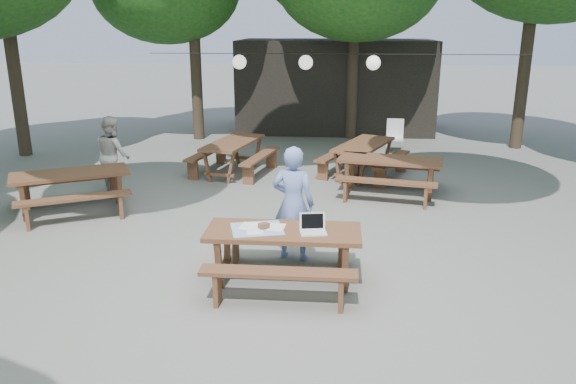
% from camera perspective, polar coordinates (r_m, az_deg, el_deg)
% --- Properties ---
extents(ground, '(80.00, 80.00, 0.00)m').
position_cam_1_polar(ground, '(8.36, 0.73, -6.48)').
color(ground, '#61605C').
rests_on(ground, ground).
extents(pavilion, '(6.00, 3.00, 2.80)m').
position_cam_1_polar(pavilion, '(18.26, 4.82, 10.78)').
color(pavilion, black).
rests_on(pavilion, ground).
extents(main_picnic_table, '(2.00, 1.58, 0.75)m').
position_cam_1_polar(main_picnic_table, '(7.38, -0.47, -6.51)').
color(main_picnic_table, '#57321E').
rests_on(main_picnic_table, ground).
extents(picnic_table_nw, '(2.42, 2.29, 0.75)m').
position_cam_1_polar(picnic_table_nw, '(10.84, -21.09, 0.03)').
color(picnic_table_nw, '#57321E').
rests_on(picnic_table_nw, ground).
extents(picnic_table_ne, '(2.17, 1.92, 0.75)m').
position_cam_1_polar(picnic_table_ne, '(11.31, 10.27, 1.59)').
color(picnic_table_ne, '#57321E').
rests_on(picnic_table_ne, ground).
extents(picnic_table_far_w, '(1.96, 2.20, 0.75)m').
position_cam_1_polar(picnic_table_far_w, '(12.81, -5.56, 3.57)').
color(picnic_table_far_w, '#57321E').
rests_on(picnic_table_far_w, ground).
extents(picnic_table_far_e, '(2.19, 2.36, 0.75)m').
position_cam_1_polar(picnic_table_far_e, '(12.66, 7.66, 3.34)').
color(picnic_table_far_e, '#57321E').
rests_on(picnic_table_far_e, ground).
extents(woman, '(0.68, 0.51, 1.67)m').
position_cam_1_polar(woman, '(8.00, 0.54, -1.18)').
color(woman, '#748ED5').
rests_on(woman, ground).
extents(second_person, '(0.94, 0.96, 1.56)m').
position_cam_1_polar(second_person, '(11.76, -17.34, 3.64)').
color(second_person, silver).
rests_on(second_person, ground).
extents(plastic_chair, '(0.48, 0.48, 0.90)m').
position_cam_1_polar(plastic_chair, '(15.01, 10.75, 4.81)').
color(plastic_chair, white).
rests_on(plastic_chair, ground).
extents(laptop, '(0.37, 0.31, 0.24)m').
position_cam_1_polar(laptop, '(7.16, 2.55, -3.61)').
color(laptop, white).
rests_on(laptop, main_picnic_table).
extents(tabletop_clutter, '(0.77, 0.70, 0.08)m').
position_cam_1_polar(tabletop_clutter, '(7.28, -3.02, -3.69)').
color(tabletop_clutter, '#397EC2').
rests_on(tabletop_clutter, main_picnic_table).
extents(paper_lanterns, '(9.00, 0.34, 0.38)m').
position_cam_1_polar(paper_lanterns, '(13.71, 1.87, 13.04)').
color(paper_lanterns, black).
rests_on(paper_lanterns, ground).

